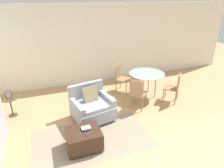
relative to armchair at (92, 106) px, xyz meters
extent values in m
plane|color=tan|center=(0.36, -1.62, -0.34)|extent=(20.00, 20.00, 0.00)
cube|color=white|center=(0.36, 2.37, 1.03)|extent=(12.00, 0.06, 2.75)
cube|color=gray|center=(-0.22, -0.84, -0.34)|extent=(2.61, 1.46, 0.00)
cube|color=brown|center=(-0.22, -1.41, -0.34)|extent=(2.55, 0.05, 0.00)
cube|color=brown|center=(-0.22, -1.25, -0.34)|extent=(2.55, 0.05, 0.00)
cube|color=brown|center=(-0.22, -1.09, -0.34)|extent=(2.55, 0.05, 0.00)
cube|color=brown|center=(-0.22, -0.92, -0.34)|extent=(2.55, 0.05, 0.00)
cube|color=brown|center=(-0.22, -0.76, -0.34)|extent=(2.55, 0.05, 0.00)
cube|color=brown|center=(-0.22, -0.60, -0.34)|extent=(2.55, 0.05, 0.00)
cube|color=brown|center=(-0.22, -0.44, -0.34)|extent=(2.55, 0.05, 0.00)
cube|color=brown|center=(-0.22, -0.27, -0.34)|extent=(2.55, 0.05, 0.00)
cube|color=#999EA8|center=(0.01, -0.05, -0.11)|extent=(1.11, 1.05, 0.34)
cube|color=#999EA8|center=(0.02, -0.08, 0.10)|extent=(0.85, 0.89, 0.10)
cube|color=#999EA8|center=(-0.06, 0.33, 0.29)|extent=(0.96, 0.30, 0.48)
cube|color=#999EA8|center=(-0.40, -0.12, 0.15)|extent=(0.27, 0.82, 0.20)
cube|color=#999EA8|center=(0.42, 0.03, 0.15)|extent=(0.27, 0.82, 0.20)
cylinder|color=brown|center=(-0.31, -0.48, -0.31)|extent=(0.05, 0.05, 0.06)
cylinder|color=brown|center=(0.47, -0.33, -0.31)|extent=(0.05, 0.05, 0.06)
cylinder|color=brown|center=(-0.45, 0.23, -0.31)|extent=(0.05, 0.05, 0.06)
cylinder|color=brown|center=(0.33, 0.39, -0.31)|extent=(0.05, 0.05, 0.06)
cube|color=#8E7F5B|center=(-0.01, 0.06, 0.33)|extent=(0.42, 0.28, 0.39)
cube|color=#382319|center=(-0.45, -1.04, -0.11)|extent=(0.71, 0.59, 0.39)
cylinder|color=black|center=(-0.75, -1.29, -0.32)|extent=(0.04, 0.04, 0.04)
cylinder|color=black|center=(-0.15, -1.29, -0.32)|extent=(0.04, 0.04, 0.04)
cylinder|color=black|center=(-0.75, -0.79, -0.32)|extent=(0.04, 0.04, 0.04)
cylinder|color=black|center=(-0.15, -0.79, -0.32)|extent=(0.04, 0.04, 0.04)
cube|color=black|center=(-0.38, -0.99, 0.10)|extent=(0.20, 0.20, 0.02)
cube|color=beige|center=(-0.38, -0.98, 0.11)|extent=(0.20, 0.13, 0.02)
cube|color=#333338|center=(-0.37, -1.16, 0.09)|extent=(0.15, 0.14, 0.01)
cylinder|color=#4C3828|center=(-1.99, 0.83, 0.17)|extent=(0.40, 0.40, 0.02)
cylinder|color=#4C3828|center=(-1.99, 0.83, -0.08)|extent=(0.04, 0.04, 0.49)
cylinder|color=#4C3828|center=(-1.99, 0.83, -0.33)|extent=(0.22, 0.22, 0.02)
cube|color=black|center=(-1.99, 0.83, 0.28)|extent=(0.15, 0.06, 0.21)
cube|color=#B2A893|center=(-1.99, 0.83, 0.28)|extent=(0.12, 0.04, 0.18)
cube|color=black|center=(-1.99, 0.86, 0.23)|extent=(0.02, 0.04, 0.10)
cylinder|color=#99A8AD|center=(1.94, 0.65, 0.42)|extent=(1.09, 1.09, 0.01)
cylinder|color=#99999E|center=(1.72, 0.44, 0.04)|extent=(0.04, 0.04, 0.76)
cylinder|color=#99999E|center=(2.15, 0.44, 0.04)|extent=(0.04, 0.04, 0.76)
cylinder|color=#99999E|center=(1.72, 0.86, 0.04)|extent=(0.04, 0.04, 0.76)
cylinder|color=#99999E|center=(2.15, 0.86, 0.04)|extent=(0.04, 0.04, 0.76)
cube|color=#93704C|center=(1.39, 0.10, 0.09)|extent=(0.59, 0.59, 0.03)
cube|color=#93704C|center=(1.25, -0.03, 0.33)|extent=(0.29, 0.29, 0.45)
cylinder|color=#93704C|center=(1.64, 0.10, -0.13)|extent=(0.03, 0.03, 0.42)
cylinder|color=#93704C|center=(1.39, 0.36, -0.13)|extent=(0.03, 0.03, 0.42)
cylinder|color=#93704C|center=(1.39, -0.15, -0.13)|extent=(0.03, 0.03, 0.42)
cylinder|color=#93704C|center=(1.13, 0.10, -0.13)|extent=(0.03, 0.03, 0.42)
cube|color=#93704C|center=(2.49, 0.10, 0.09)|extent=(0.59, 0.59, 0.03)
cube|color=#93704C|center=(2.62, -0.03, 0.33)|extent=(0.29, 0.29, 0.45)
cylinder|color=#93704C|center=(2.49, 0.36, -0.13)|extent=(0.03, 0.03, 0.42)
cylinder|color=#93704C|center=(2.23, 0.10, -0.13)|extent=(0.03, 0.03, 0.42)
cylinder|color=#93704C|center=(2.74, 0.10, -0.13)|extent=(0.03, 0.03, 0.42)
cylinder|color=#93704C|center=(2.49, -0.15, -0.13)|extent=(0.03, 0.03, 0.42)
cube|color=#93704C|center=(1.39, 1.20, 0.09)|extent=(0.59, 0.59, 0.03)
cube|color=#93704C|center=(1.25, 1.33, 0.33)|extent=(0.29, 0.29, 0.45)
cylinder|color=#93704C|center=(1.39, 0.95, -0.13)|extent=(0.03, 0.03, 0.42)
cylinder|color=#93704C|center=(1.64, 1.20, -0.13)|extent=(0.03, 0.03, 0.42)
cylinder|color=#93704C|center=(1.13, 1.20, -0.13)|extent=(0.03, 0.03, 0.42)
cylinder|color=#93704C|center=(1.39, 1.45, -0.13)|extent=(0.03, 0.03, 0.42)
camera|label=1|loc=(-1.03, -4.38, 2.66)|focal=32.00mm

